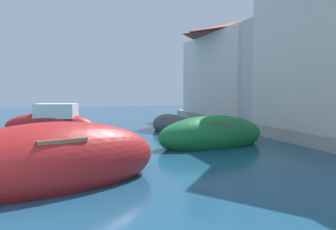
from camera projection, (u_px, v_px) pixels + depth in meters
quay_promenade at (280, 224)px, 4.87m from camera, size 44.00×32.00×0.50m
moored_boat_0 at (51, 163)px, 7.63m from camera, size 5.55×3.70×1.85m
moored_boat_2 at (170, 125)px, 17.50m from camera, size 1.86×3.40×1.15m
moored_boat_5 at (50, 124)px, 16.54m from camera, size 4.53×2.65×1.77m
moored_boat_6 at (212, 135)px, 13.01m from camera, size 4.74×2.48×1.50m
waterfront_building_annex at (250, 67)px, 22.48m from camera, size 6.66×9.02×6.17m
waterfront_building_far at (255, 66)px, 21.88m from camera, size 6.35×10.36×6.16m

